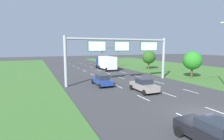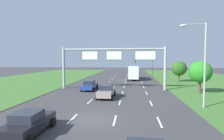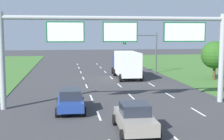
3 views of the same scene
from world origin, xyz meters
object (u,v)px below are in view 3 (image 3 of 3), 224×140
car_near_red (70,100)px  car_far_ahead (135,118)px  roadside_tree_far (215,55)px  sign_gantry (121,40)px  traffic_light_mast (143,45)px  box_truck (126,64)px

car_near_red → car_far_ahead: car_far_ahead is taller
roadside_tree_far → sign_gantry: bearing=-139.6°
car_near_red → roadside_tree_far: size_ratio=0.95×
car_far_ahead → traffic_light_mast: bearing=76.2°
sign_gantry → box_truck: bearing=77.4°
car_near_red → traffic_light_mast: 22.64m
sign_gantry → roadside_tree_far: sign_gantry is taller
box_truck → roadside_tree_far: size_ratio=1.85×
sign_gantry → car_near_red: bearing=-161.4°
car_near_red → box_truck: box_truck is taller
roadside_tree_far → box_truck: bearing=160.1°
sign_gantry → roadside_tree_far: bearing=40.4°
car_far_ahead → sign_gantry: 7.85m
car_near_red → sign_gantry: 5.80m
car_near_red → roadside_tree_far: roadside_tree_far is taller
car_near_red → roadside_tree_far: bearing=36.8°
traffic_light_mast → roadside_tree_far: traffic_light_mast is taller
sign_gantry → traffic_light_mast: bearing=71.0°
traffic_light_mast → car_near_red: bearing=-117.2°
car_far_ahead → sign_gantry: sign_gantry is taller
car_near_red → box_truck: 17.72m
car_far_ahead → roadside_tree_far: bearing=54.0°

